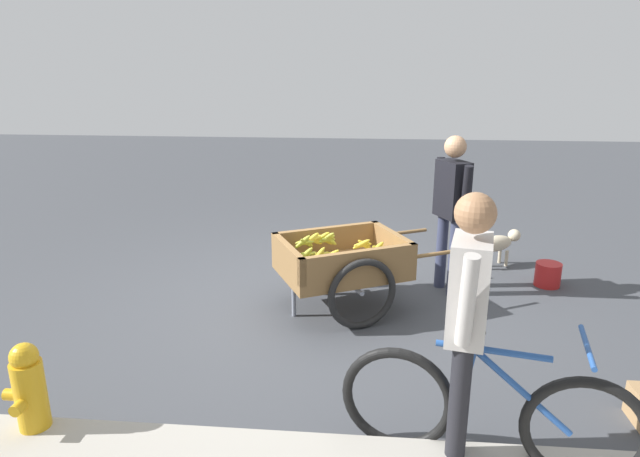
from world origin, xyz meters
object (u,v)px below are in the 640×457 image
fruit_cart (342,264)px  plastic_bucket (548,274)px  cyclist_person (467,310)px  vendor_person (451,201)px  bicycle (487,411)px  dog (498,243)px  fire_hydrant (30,395)px

fruit_cart → plastic_bucket: bearing=-160.7°
cyclist_person → vendor_person: bearing=-96.0°
fruit_cart → bicycle: size_ratio=1.11×
fruit_cart → dog: bearing=-143.0°
bicycle → plastic_bucket: 3.00m
cyclist_person → dog: size_ratio=2.67×
vendor_person → bicycle: 2.60m
fruit_cart → dog: size_ratio=3.05×
dog → plastic_bucket: 0.69m
bicycle → plastic_bucket: bicycle is taller
fruit_cart → fire_hydrant: (1.73, 2.08, -0.11)m
cyclist_person → fire_hydrant: size_ratio=2.37×
dog → fire_hydrant: fire_hydrant is taller
bicycle → fire_hydrant: size_ratio=2.44×
bicycle → cyclist_person: (0.15, -0.03, 0.60)m
fruit_cart → dog: (-1.70, -1.28, -0.17)m
vendor_person → dog: vendor_person is taller
vendor_person → cyclist_person: cyclist_person is taller
fruit_cart → fire_hydrant: bearing=50.2°
dog → fire_hydrant: (3.43, 3.36, 0.06)m
fruit_cart → cyclist_person: size_ratio=1.14×
vendor_person → plastic_bucket: bearing=-168.4°
fruit_cart → plastic_bucket: fruit_cart is taller
bicycle → dog: 3.39m
fruit_cart → vendor_person: size_ratio=1.16×
plastic_bucket → bicycle: bearing=66.8°
vendor_person → bicycle: bearing=87.4°
bicycle → plastic_bucket: size_ratio=6.34×
fruit_cart → cyclist_person: (-0.77, 1.99, 0.51)m
vendor_person → fire_hydrant: bearing=43.2°
dog → fire_hydrant: 4.80m
bicycle → cyclist_person: bearing=-12.2°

